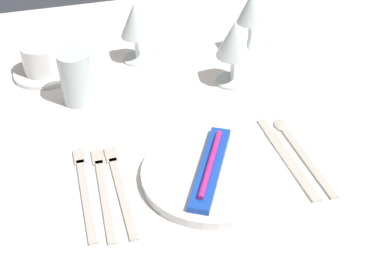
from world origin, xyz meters
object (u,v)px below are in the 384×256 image
Objects in this scene: wine_glass_centre at (135,23)px; wine_glass_left at (252,10)px; fork_inner at (103,188)px; wine_glass_right at (234,42)px; dinner_knife at (288,159)px; coffee_cup_left at (42,58)px; fork_outer at (120,186)px; toothbrush_package at (210,167)px; fork_salad at (84,188)px; spoon_soup at (297,146)px; drink_tumbler at (76,78)px; dinner_plate at (210,174)px.

wine_glass_left reaches higher than wine_glass_centre.
wine_glass_centre is at bearing 71.35° from fork_inner.
fork_inner is 0.42m from wine_glass_right.
dinner_knife is 0.41m from wine_glass_left.
coffee_cup_left is 0.22m from wine_glass_centre.
toothbrush_package is at bearing -7.16° from fork_outer.
fork_salad is at bearing 172.05° from toothbrush_package.
spoon_soup is at bearing 43.37° from dinner_knife.
spoon_soup is 0.59m from coffee_cup_left.
wine_glass_left is 1.38× the size of drink_tumbler.
wine_glass_right is (0.32, 0.26, 0.10)m from fork_inner.
dinner_knife is 2.19× the size of coffee_cup_left.
dinner_plate is at bearing -56.41° from drink_tumbler.
wine_glass_left is at bearing 80.39° from dinner_knife.
wine_glass_right is (-0.08, -0.11, -0.01)m from wine_glass_left.
dinner_plate is 0.36m from drink_tumbler.
wine_glass_right reaches higher than wine_glass_centre.
spoon_soup is (0.03, 0.03, -0.00)m from dinner_knife.
dinner_plate is at bearing -177.38° from dinner_knife.
fork_salad is (-0.03, 0.01, 0.00)m from fork_inner.
dinner_plate is at bearing -168.95° from spoon_soup.
wine_glass_centre is at bearing 120.32° from spoon_soup.
toothbrush_package is 1.42× the size of wine_glass_centre.
spoon_soup is 1.47× the size of wine_glass_left.
wine_glass_right is at bearing 93.37° from dinner_knife.
wine_glass_right reaches higher than fork_outer.
wine_glass_left is 0.14m from wine_glass_right.
wine_glass_left is (0.43, 0.36, 0.11)m from fork_salad.
wine_glass_left reaches higher than fork_outer.
toothbrush_package is 0.15m from dinner_knife.
fork_outer is (-0.16, 0.02, -0.01)m from dinner_plate.
fork_outer is (-0.16, 0.02, -0.02)m from toothbrush_package.
dinner_knife is (0.34, -0.01, 0.00)m from fork_inner.
fork_salad is (-0.22, 0.03, -0.01)m from dinner_plate.
fork_outer is 0.34m from spoon_soup.
spoon_soup is at bearing 11.05° from dinner_plate.
coffee_cup_left is 0.75× the size of wine_glass_centre.
dinner_knife is at bearing 2.62° from toothbrush_package.
fork_salad is (-0.06, 0.01, 0.00)m from fork_outer.
drink_tumbler is (-0.04, 0.28, 0.05)m from fork_outer.
fork_outer is 0.06m from fork_salad.
fork_salad is at bearing 176.37° from dinner_knife.
toothbrush_package reaches higher than fork_salad.
dinner_knife is 1.65× the size of wine_glass_centre.
fork_inner is at bearing 177.59° from dinner_knife.
fork_outer is at bearing 177.61° from dinner_knife.
fork_outer is 1.55× the size of wine_glass_right.
toothbrush_package is 0.50m from coffee_cup_left.
drink_tumbler is (-0.38, 0.26, 0.05)m from spoon_soup.
drink_tumbler reaches higher than dinner_plate.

